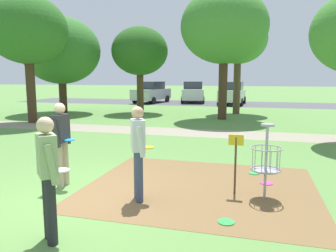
% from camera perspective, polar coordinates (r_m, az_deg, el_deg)
% --- Properties ---
extents(ground_plane, '(160.00, 160.00, 0.00)m').
position_cam_1_polar(ground_plane, '(6.58, -15.56, -11.51)').
color(ground_plane, '#5B8942').
extents(dirt_tee_pad, '(4.56, 3.94, 0.01)m').
position_cam_1_polar(dirt_tee_pad, '(6.83, 5.57, -10.47)').
color(dirt_tee_pad, brown).
rests_on(dirt_tee_pad, ground).
extents(disc_golf_basket, '(0.98, 0.58, 1.39)m').
position_cam_1_polar(disc_golf_basket, '(6.25, 16.11, -5.38)').
color(disc_golf_basket, '#9E9EA3').
rests_on(disc_golf_basket, ground).
extents(player_foreground_watching, '(0.41, 0.47, 1.71)m').
position_cam_1_polar(player_foreground_watching, '(6.97, -18.03, -2.26)').
color(player_foreground_watching, tan).
rests_on(player_foreground_watching, ground).
extents(player_throwing, '(0.45, 0.49, 1.71)m').
position_cam_1_polar(player_throwing, '(5.88, -5.19, -3.81)').
color(player_throwing, '#384260').
rests_on(player_throwing, ground).
extents(player_waiting_right, '(0.45, 0.45, 1.71)m').
position_cam_1_polar(player_waiting_right, '(4.67, -20.11, -7.54)').
color(player_waiting_right, '#232328').
rests_on(player_waiting_right, ground).
extents(frisbee_near_basket, '(0.26, 0.26, 0.02)m').
position_cam_1_polar(frisbee_near_basket, '(5.33, 10.05, -16.10)').
color(frisbee_near_basket, green).
rests_on(frisbee_near_basket, ground).
extents(frisbee_by_tee, '(0.23, 0.23, 0.02)m').
position_cam_1_polar(frisbee_by_tee, '(9.83, -4.41, -4.51)').
color(frisbee_by_tee, gold).
rests_on(frisbee_by_tee, ground).
extents(frisbee_mid_grass, '(0.26, 0.26, 0.02)m').
position_cam_1_polar(frisbee_mid_grass, '(7.30, 16.72, -9.49)').
color(frisbee_mid_grass, '#E53D99').
rests_on(frisbee_mid_grass, ground).
extents(frisbee_far_left, '(0.24, 0.24, 0.02)m').
position_cam_1_polar(frisbee_far_left, '(7.93, 14.68, -7.96)').
color(frisbee_far_left, green).
rests_on(frisbee_far_left, ground).
extents(tree_near_left, '(3.78, 3.78, 6.05)m').
position_cam_1_polar(tree_near_left, '(17.50, -23.23, 14.99)').
color(tree_near_left, '#422D1E').
rests_on(tree_near_left, ground).
extents(tree_near_right, '(3.45, 3.45, 5.26)m').
position_cam_1_polar(tree_near_right, '(20.69, -4.93, 12.74)').
color(tree_near_right, '#4C3823').
rests_on(tree_near_right, ground).
extents(tree_mid_left, '(4.76, 4.76, 5.85)m').
position_cam_1_polar(tree_mid_left, '(21.58, -18.09, 12.31)').
color(tree_mid_left, '#422D1E').
rests_on(tree_mid_left, ground).
extents(tree_mid_center, '(3.43, 3.43, 5.91)m').
position_cam_1_polar(tree_mid_center, '(20.55, 12.09, 14.42)').
color(tree_mid_center, brown).
rests_on(tree_mid_center, ground).
extents(tree_mid_right, '(4.48, 4.48, 6.70)m').
position_cam_1_polar(tree_mid_right, '(17.76, 9.74, 16.62)').
color(tree_mid_right, '#422D1E').
rests_on(tree_mid_right, ground).
extents(parking_lot_strip, '(36.00, 6.00, 0.01)m').
position_cam_1_polar(parking_lot_strip, '(28.25, 8.70, 3.88)').
color(parking_lot_strip, '#4C4C51').
rests_on(parking_lot_strip, ground).
extents(parked_car_leftmost, '(2.52, 4.45, 1.84)m').
position_cam_1_polar(parked_car_leftmost, '(28.77, -2.91, 5.88)').
color(parked_car_leftmost, '#B2B7BC').
rests_on(parked_car_leftmost, ground).
extents(parked_car_center_left, '(2.52, 4.45, 1.84)m').
position_cam_1_polar(parked_car_center_left, '(29.25, 4.36, 5.91)').
color(parked_car_center_left, silver).
rests_on(parked_car_center_left, ground).
extents(parked_car_center_right, '(2.11, 4.27, 1.84)m').
position_cam_1_polar(parked_car_center_right, '(27.36, 11.07, 5.61)').
color(parked_car_center_right, silver).
rests_on(parked_car_center_right, ground).
extents(gravel_path, '(40.00, 1.94, 0.00)m').
position_cam_1_polar(gravel_path, '(13.45, 1.16, -1.00)').
color(gravel_path, gray).
rests_on(gravel_path, ground).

